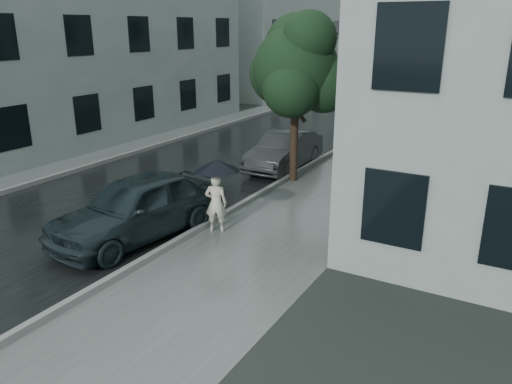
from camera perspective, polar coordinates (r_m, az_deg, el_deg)
The scene contains 14 objects.
ground at distance 10.64m, azimuth -5.15°, elevation -9.39°, with size 120.00×120.00×0.00m, color black.
sidewalk at distance 20.94m, azimuth 14.42°, elevation 4.21°, with size 3.50×60.00×0.01m, color slate.
kerb_near at distance 21.45m, azimuth 9.74°, elevation 5.06°, with size 0.15×60.00×0.15m, color slate.
asphalt_road at distance 22.85m, azimuth 1.44°, elevation 5.95°, with size 6.85×60.00×0.00m, color black.
kerb_far at distance 24.65m, azimuth -5.80°, elevation 6.96°, with size 0.15×60.00×0.15m, color slate.
sidewalk_far at distance 25.20m, azimuth -7.53°, elevation 6.98°, with size 1.70×60.00×0.01m, color #4C5451.
building_far_a at distance 24.80m, azimuth -22.18°, elevation 16.71°, with size 7.02×20.00×9.50m.
building_far_b at distance 42.30m, azimuth 2.70°, elevation 17.17°, with size 7.02×18.00×8.00m.
pedestrian at distance 12.47m, azimuth -4.59°, elevation -1.28°, with size 0.55×0.36×1.50m, color beige.
umbrella at distance 12.19m, azimuth -4.47°, elevation 3.09°, with size 1.44×1.44×0.99m.
street_tree at distance 16.30m, azimuth 4.74°, elevation 13.97°, with size 3.54×3.21×5.42m.
lamp_post at distance 20.46m, azimuth 9.47°, elevation 12.08°, with size 0.85×0.35×4.81m.
car_near at distance 12.44m, azimuth -13.40°, elevation -1.65°, with size 1.84×4.58×1.56m, color #19262A.
car_far at distance 18.16m, azimuth 3.28°, elevation 4.80°, with size 1.41×4.04×1.33m, color #272B2D.
Camera 1 is at (5.44, -7.67, 4.96)m, focal length 35.00 mm.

